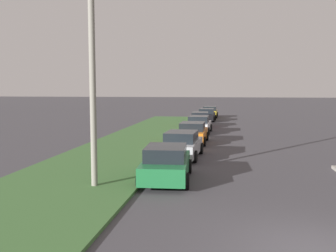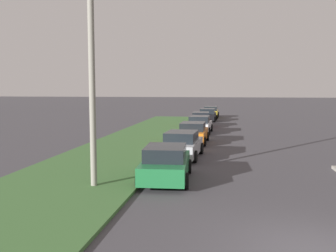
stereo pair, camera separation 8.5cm
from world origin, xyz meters
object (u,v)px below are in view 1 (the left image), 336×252
Objects in this scene: parked_car_green at (166,163)px; streetlight at (100,73)px; parked_car_orange at (193,133)px; parked_car_black at (207,115)px; parked_car_white at (199,125)px; parked_car_yellow at (210,112)px; parked_car_silver at (182,145)px; parked_car_red at (200,120)px.

parked_car_green is 4.62m from streetlight.
parked_car_black is at bearing 0.76° from parked_car_orange.
parked_car_yellow is (17.21, -0.21, 0.00)m from parked_car_white.
parked_car_silver is (5.26, -0.05, 0.00)m from parked_car_green.
parked_car_black is (6.47, -0.35, 0.00)m from parked_car_red.
parked_car_silver is at bearing -3.75° from parked_car_green.
parked_car_silver is 8.24m from streetlight.
parked_car_white is at bearing -3.83° from parked_car_green.
streetlight is at bearing 125.82° from parked_car_green.
streetlight is (-12.65, 2.34, 3.67)m from parked_car_orange.
parked_car_orange is at bearing 178.48° from parked_car_red.
parked_car_yellow is 36.21m from streetlight.
streetlight is (-18.72, 2.36, 3.67)m from parked_car_white.
parked_car_yellow is at bearing 0.50° from parked_car_orange.
parked_car_white is 0.99× the size of parked_car_red.
parked_car_orange is 1.00× the size of parked_car_yellow.
parked_car_black is at bearing -3.74° from parked_car_green.
parked_car_green is 1.00× the size of parked_car_red.
parked_car_silver is at bearing 179.97° from parked_car_yellow.
parked_car_black is at bearing -4.57° from streetlight.
parked_car_black is (23.42, -0.21, 0.00)m from parked_car_silver.
parked_car_yellow is (5.48, -0.13, 0.00)m from parked_car_black.
parked_car_green is at bearing -179.77° from parked_car_orange.
streetlight reaches higher than parked_car_orange.
streetlight is at bearing 177.13° from parked_car_black.
parked_car_silver is 5.62m from parked_car_orange.
parked_car_red is at bearing 178.33° from parked_car_yellow.
parked_car_yellow is (23.28, -0.23, 0.00)m from parked_car_orange.
parked_car_white is 1.01× the size of parked_car_yellow.
parked_car_silver is 11.69m from parked_car_white.
streetlight reaches higher than parked_car_black.
parked_car_black is 0.58× the size of streetlight.
parked_car_orange is at bearing -10.47° from streetlight.
parked_car_green is 16.96m from parked_car_white.
streetlight is at bearing 172.23° from parked_car_red.
parked_car_red is 1.01× the size of parked_car_yellow.
parked_car_white is at bearing 0.89° from parked_car_orange.
parked_car_black is (11.73, -0.08, 0.00)m from parked_car_white.
parked_car_green is 10.89m from parked_car_orange.
parked_car_orange and parked_car_yellow have the same top height.
parked_car_yellow is at bearing 0.30° from parked_car_black.
parked_car_white and parked_car_black have the same top height.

